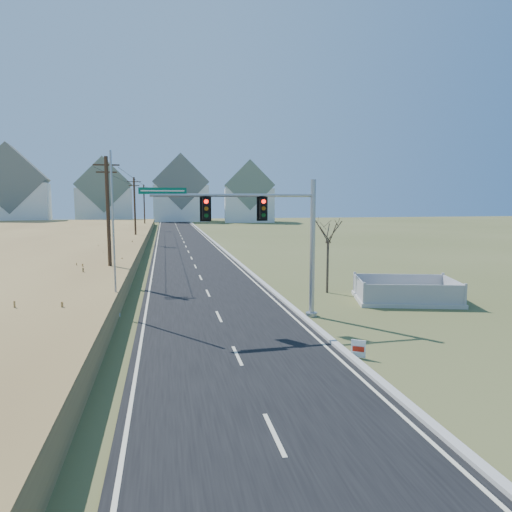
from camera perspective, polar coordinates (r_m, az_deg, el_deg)
The scene contains 15 objects.
ground at distance 19.76m, azimuth -3.28°, elevation -10.60°, with size 260.00×260.00×0.00m, color #4D5328.
road at distance 68.95m, azimuth -9.13°, elevation 1.99°, with size 8.00×180.00×0.06m, color black.
curb at distance 69.23m, azimuth -5.70°, elevation 2.11°, with size 0.30×180.00×0.18m, color #B2AFA8.
utility_pole_near at distance 33.90m, azimuth -17.98°, elevation 4.49°, with size 1.80×0.26×9.00m.
utility_pole_mid at distance 63.78m, azimuth -14.91°, elevation 5.63°, with size 1.80×0.26×9.00m.
utility_pole_far at distance 93.74m, azimuth -13.79°, elevation 6.03°, with size 1.80×0.26×9.00m.
condo_nw at distance 123.83m, azimuth -28.17°, elevation 7.00°, with size 17.69×13.38×19.05m.
condo_nnw at distance 127.58m, azimuth -18.41°, elevation 7.10°, with size 14.93×11.17×17.03m.
condo_n at distance 130.74m, azimuth -9.40°, elevation 7.64°, with size 15.27×10.20×18.54m.
condo_ne at distance 124.72m, azimuth -0.90°, elevation 7.42°, with size 14.12×10.51×16.52m.
traffic_signal_mast at distance 22.70m, azimuth 2.68°, elevation 2.82°, with size 8.80×0.61×7.00m.
fence_enclosure at distance 28.66m, azimuth 18.17°, elevation -4.82°, with size 6.63×5.34×1.32m.
open_sign at distance 18.08m, azimuth 12.67°, elevation -11.25°, with size 0.49×0.33×0.68m.
flagpole at distance 24.16m, azimuth -17.32°, elevation 0.48°, with size 0.38×0.38×8.41m.
bare_tree at distance 29.50m, azimuth 9.02°, elevation 3.30°, with size 1.92×1.92×5.10m.
Camera 1 is at (-2.61, -18.65, 5.98)m, focal length 32.00 mm.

